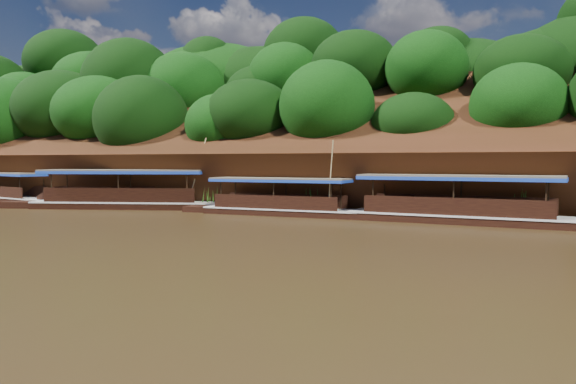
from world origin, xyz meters
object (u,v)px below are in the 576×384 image
boat_0 (490,214)px  boat_2 (150,200)px  boat_3 (17,196)px  boat_1 (301,207)px

boat_0 → boat_2: (-22.13, 0.55, 0.03)m
boat_3 → boat_2: bearing=10.5°
boat_0 → boat_1: size_ratio=1.21×
boat_0 → boat_1: (-10.70, 0.22, -0.07)m
boat_0 → boat_2: 22.13m
boat_1 → boat_2: (-11.42, 0.33, 0.10)m
boat_2 → boat_3: (-13.32, 0.37, -0.07)m
boat_0 → boat_2: size_ratio=0.93×
boat_1 → boat_2: bearing=177.6°
boat_1 → boat_2: boat_2 is taller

